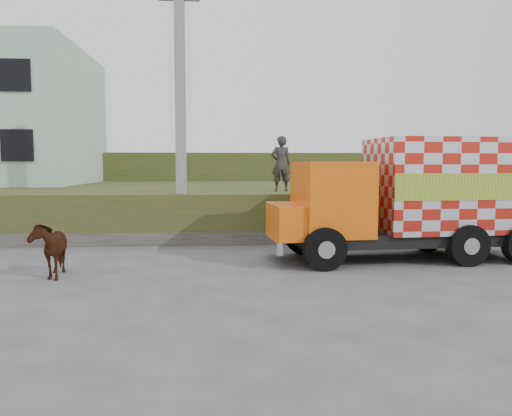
{
  "coord_description": "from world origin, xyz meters",
  "views": [
    {
      "loc": [
        0.25,
        -10.51,
        2.38
      ],
      "look_at": [
        1.06,
        1.76,
        1.3
      ],
      "focal_mm": 35.0,
      "sensor_mm": 36.0,
      "label": 1
    }
  ],
  "objects": [
    {
      "name": "ground",
      "position": [
        0.0,
        0.0,
        0.0
      ],
      "size": [
        120.0,
        120.0,
        0.0
      ],
      "primitive_type": "plane",
      "color": "#474749",
      "rests_on": "ground"
    },
    {
      "name": "embankment",
      "position": [
        0.0,
        10.0,
        0.75
      ],
      "size": [
        40.0,
        12.0,
        1.5
      ],
      "primitive_type": "cube",
      "color": "#2C4517",
      "rests_on": "ground"
    },
    {
      "name": "embankment_far",
      "position": [
        0.0,
        22.0,
        1.5
      ],
      "size": [
        40.0,
        12.0,
        3.0
      ],
      "primitive_type": "cube",
      "color": "#2C4517",
      "rests_on": "ground"
    },
    {
      "name": "retaining_strip",
      "position": [
        -2.0,
        4.2,
        0.2
      ],
      "size": [
        16.0,
        0.5,
        0.4
      ],
      "primitive_type": "cube",
      "color": "#595651",
      "rests_on": "ground"
    },
    {
      "name": "utility_pole",
      "position": [
        -1.0,
        4.6,
        4.08
      ],
      "size": [
        1.2,
        0.3,
        8.0
      ],
      "color": "gray",
      "rests_on": "ground"
    },
    {
      "name": "cargo_truck",
      "position": [
        5.17,
        1.65,
        1.55
      ],
      "size": [
        6.91,
        2.79,
        3.02
      ],
      "rotation": [
        0.0,
        0.0,
        0.08
      ],
      "color": "black",
      "rests_on": "ground"
    },
    {
      "name": "cow",
      "position": [
        -3.44,
        0.21,
        0.6
      ],
      "size": [
        0.92,
        1.53,
        1.21
      ],
      "primitive_type": "imported",
      "rotation": [
        0.0,
        0.0,
        0.2
      ],
      "color": "black",
      "rests_on": "ground"
    },
    {
      "name": "pedestrian",
      "position": [
        2.14,
        5.68,
        2.4
      ],
      "size": [
        0.67,
        0.45,
        1.8
      ],
      "primitive_type": "imported",
      "rotation": [
        0.0,
        0.0,
        3.17
      ],
      "color": "#2C2927",
      "rests_on": "embankment"
    }
  ]
}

